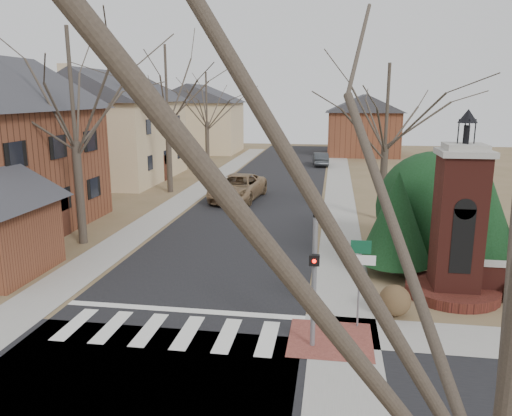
% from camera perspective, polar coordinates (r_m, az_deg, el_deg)
% --- Properties ---
extents(ground, '(120.00, 120.00, 0.00)m').
position_cam_1_polar(ground, '(14.93, -10.99, -15.05)').
color(ground, brown).
rests_on(ground, ground).
extents(main_street, '(8.00, 70.00, 0.01)m').
position_cam_1_polar(main_street, '(35.37, 1.06, 1.52)').
color(main_street, black).
rests_on(main_street, ground).
extents(cross_street, '(120.00, 8.00, 0.01)m').
position_cam_1_polar(cross_street, '(12.56, -15.92, -21.13)').
color(cross_street, black).
rests_on(cross_street, ground).
extents(crosswalk_zone, '(8.00, 2.20, 0.02)m').
position_cam_1_polar(crosswalk_zone, '(15.60, -9.98, -13.69)').
color(crosswalk_zone, silver).
rests_on(crosswalk_zone, ground).
extents(stop_bar, '(8.00, 0.35, 0.02)m').
position_cam_1_polar(stop_bar, '(16.88, -8.32, -11.50)').
color(stop_bar, silver).
rests_on(stop_bar, ground).
extents(sidewalk_right_main, '(2.00, 60.00, 0.02)m').
position_cam_1_polar(sidewalk_right_main, '(35.06, 9.51, 1.25)').
color(sidewalk_right_main, gray).
rests_on(sidewalk_right_main, ground).
extents(sidewalk_left, '(2.00, 60.00, 0.02)m').
position_cam_1_polar(sidewalk_left, '(36.43, -7.07, 1.77)').
color(sidewalk_left, gray).
rests_on(sidewalk_left, ground).
extents(curb_apron, '(2.40, 2.40, 0.02)m').
position_cam_1_polar(curb_apron, '(15.04, 8.49, -14.67)').
color(curb_apron, brown).
rests_on(curb_apron, ground).
extents(traffic_signal_pole, '(0.28, 0.41, 4.50)m').
position_cam_1_polar(traffic_signal_pole, '(13.65, 6.71, -5.79)').
color(traffic_signal_pole, slate).
rests_on(traffic_signal_pole, ground).
extents(sign_post, '(0.90, 0.07, 2.75)m').
position_cam_1_polar(sign_post, '(15.21, 11.77, -6.54)').
color(sign_post, slate).
rests_on(sign_post, ground).
extents(brick_gate_monument, '(3.20, 3.20, 6.47)m').
position_cam_1_polar(brick_gate_monument, '(18.50, 21.98, -3.04)').
color(brick_gate_monument, '#511E17').
rests_on(brick_gate_monument, ground).
extents(house_stucco_left, '(9.80, 12.80, 9.28)m').
position_cam_1_polar(house_stucco_left, '(43.44, -16.13, 9.24)').
color(house_stucco_left, '#CAB386').
rests_on(house_stucco_left, ground).
extents(house_distant_left, '(10.80, 8.80, 8.53)m').
position_cam_1_polar(house_distant_left, '(62.69, -6.69, 10.27)').
color(house_distant_left, '#CAB386').
rests_on(house_distant_left, ground).
extents(house_distant_right, '(8.80, 8.80, 7.30)m').
position_cam_1_polar(house_distant_right, '(60.54, 12.16, 9.42)').
color(house_distant_right, brown).
rests_on(house_distant_right, ground).
extents(evergreen_near, '(2.80, 2.80, 4.10)m').
position_cam_1_polar(evergreen_near, '(20.06, 15.76, -1.00)').
color(evergreen_near, '#473D33').
rests_on(evergreen_near, ground).
extents(evergreen_mid, '(3.40, 3.40, 4.70)m').
position_cam_1_polar(evergreen_mid, '(21.79, 24.08, 0.24)').
color(evergreen_mid, '#473D33').
rests_on(evergreen_mid, ground).
extents(evergreen_mass, '(4.80, 4.80, 4.80)m').
position_cam_1_polar(evergreen_mass, '(22.73, 19.56, 0.59)').
color(evergreen_mass, black).
rests_on(evergreen_mass, ground).
extents(bare_tree_0, '(8.05, 8.05, 11.15)m').
position_cam_1_polar(bare_tree_0, '(24.38, -20.45, 13.85)').
color(bare_tree_0, '#473D33').
rests_on(bare_tree_0, ground).
extents(bare_tree_1, '(8.40, 8.40, 11.64)m').
position_cam_1_polar(bare_tree_1, '(36.33, -10.25, 14.36)').
color(bare_tree_1, '#473D33').
rests_on(bare_tree_1, ground).
extents(bare_tree_2, '(7.35, 7.35, 10.19)m').
position_cam_1_polar(bare_tree_2, '(48.92, -5.71, 12.86)').
color(bare_tree_2, '#473D33').
rests_on(bare_tree_2, ground).
extents(bare_tree_3, '(7.00, 7.00, 9.70)m').
position_cam_1_polar(bare_tree_3, '(28.50, 14.83, 11.93)').
color(bare_tree_3, '#473D33').
rests_on(bare_tree_3, ground).
extents(pickup_truck, '(3.44, 6.37, 1.70)m').
position_cam_1_polar(pickup_truck, '(33.52, -2.12, 2.36)').
color(pickup_truck, '#8E704D').
rests_on(pickup_truck, ground).
extents(distant_car, '(1.80, 4.11, 1.31)m').
position_cam_1_polar(distant_car, '(50.54, 7.37, 5.57)').
color(distant_car, '#35383D').
rests_on(distant_car, ground).
extents(dry_shrub_left, '(1.01, 1.01, 1.01)m').
position_cam_1_polar(dry_shrub_left, '(16.78, 15.57, -10.16)').
color(dry_shrub_left, brown).
rests_on(dry_shrub_left, ground).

